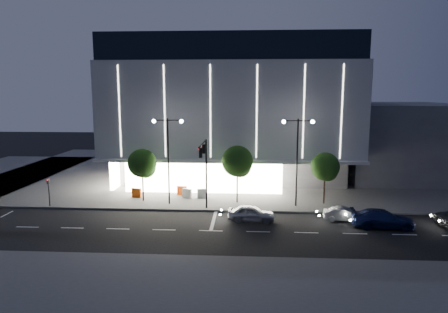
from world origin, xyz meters
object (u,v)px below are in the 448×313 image
car_lead (251,213)px  barrier_a (137,193)px  tree_mid (238,163)px  ped_signal_far (49,189)px  tree_right (325,168)px  street_lamp_east (297,149)px  car_second (345,214)px  traffic_mast (205,162)px  street_lamp_west (168,148)px  tree_left (142,165)px  barrier_b (187,193)px  barrier_d (202,193)px  car_third (383,219)px  barrier_c (182,190)px

car_lead → barrier_a: bearing=65.2°
tree_mid → car_lead: (1.42, -5.76, -3.61)m
ped_signal_far → tree_right: 28.21m
street_lamp_east → barrier_a: size_ratio=8.18×
street_lamp_east → car_second: (3.89, -4.19, -5.33)m
traffic_mast → street_lamp_west: 4.89m
tree_left → barrier_b: tree_left is taller
traffic_mast → ped_signal_far: 16.35m
barrier_a → barrier_d: bearing=18.8°
traffic_mast → tree_right: bearing=17.0°
ped_signal_far → barrier_d: bearing=15.0°
street_lamp_west → car_third: 21.23m
tree_mid → car_third: bearing=-27.9°
tree_right → car_third: bearing=-61.0°
street_lamp_east → barrier_c: bearing=163.3°
barrier_d → tree_mid: bearing=-34.9°
barrier_a → barrier_d: 7.26m
tree_left → street_lamp_west: bearing=-18.9°
street_lamp_east → tree_left: bearing=176.3°
barrier_b → barrier_d: same height
street_lamp_east → ped_signal_far: bearing=-176.6°
street_lamp_west → barrier_d: size_ratio=8.18×
barrier_d → ped_signal_far: bearing=-178.2°
car_second → tree_right: bearing=16.8°
barrier_c → car_second: bearing=-21.7°
car_second → barrier_b: (-15.42, 6.68, 0.03)m
tree_mid → barrier_c: tree_mid is taller
traffic_mast → barrier_b: 7.22m
barrier_b → barrier_c: 1.41m
barrier_c → car_third: bearing=-22.1°
tree_mid → barrier_b: tree_mid is taller
street_lamp_west → street_lamp_east: (13.00, 0.00, 0.00)m
car_third → barrier_d: 18.58m
tree_mid → barrier_d: 5.57m
car_third → barrier_d: bearing=66.6°
street_lamp_west → barrier_c: 6.50m
street_lamp_east → tree_right: 3.81m
tree_mid → car_second: size_ratio=1.62×
tree_right → barrier_b: size_ratio=5.01×
traffic_mast → ped_signal_far: bearing=175.9°
tree_mid → barrier_c: bearing=157.1°
tree_mid → street_lamp_west: bearing=-171.7°
barrier_a → tree_right: bearing=13.5°
tree_mid → barrier_c: size_ratio=5.59×
ped_signal_far → traffic_mast: bearing=-4.1°
street_lamp_west → tree_right: street_lamp_west is taller
tree_right → barrier_c: 15.87m
tree_mid → car_lead: 6.94m
tree_left → barrier_a: bearing=130.1°
barrier_a → barrier_b: size_ratio=1.00×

